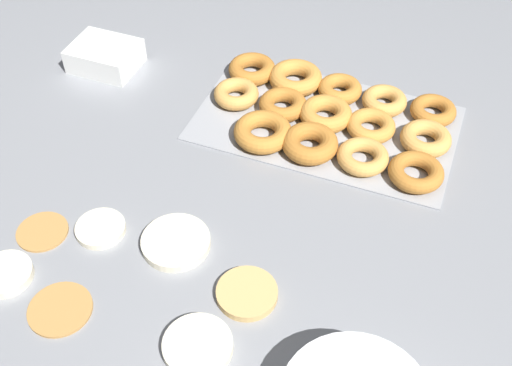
{
  "coord_description": "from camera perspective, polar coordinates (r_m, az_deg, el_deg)",
  "views": [
    {
      "loc": [
        -0.33,
        0.6,
        0.83
      ],
      "look_at": [
        -0.05,
        -0.11,
        0.04
      ],
      "focal_mm": 45.0,
      "sensor_mm": 36.0,
      "label": 1
    }
  ],
  "objects": [
    {
      "name": "pancake_4",
      "position": [
        1.06,
        -7.14,
        -5.24
      ],
      "size": [
        0.11,
        0.11,
        0.02
      ],
      "primitive_type": "cylinder",
      "color": "beige",
      "rests_on": "ground_plane"
    },
    {
      "name": "pancake_3",
      "position": [
        0.95,
        -5.2,
        -14.23
      ],
      "size": [
        0.1,
        0.1,
        0.02
      ],
      "primitive_type": "cylinder",
      "color": "beige",
      "rests_on": "ground_plane"
    },
    {
      "name": "ground_plane",
      "position": [
        1.08,
        -4.9,
        -4.71
      ],
      "size": [
        3.0,
        3.0,
        0.0
      ],
      "primitive_type": "plane",
      "color": "gray"
    },
    {
      "name": "pancake_1",
      "position": [
        1.13,
        -18.48,
        -4.05
      ],
      "size": [
        0.09,
        0.09,
        0.01
      ],
      "primitive_type": "cylinder",
      "color": "#B27F42",
      "rests_on": "ground_plane"
    },
    {
      "name": "pancake_6",
      "position": [
        1.11,
        -13.65,
        -3.96
      ],
      "size": [
        0.08,
        0.08,
        0.01
      ],
      "primitive_type": "cylinder",
      "color": "beige",
      "rests_on": "ground_plane"
    },
    {
      "name": "donut_tray",
      "position": [
        1.27,
        6.35,
        5.91
      ],
      "size": [
        0.5,
        0.29,
        0.04
      ],
      "color": "#93969B",
      "rests_on": "ground_plane"
    },
    {
      "name": "pancake_5",
      "position": [
        1.09,
        -21.38,
        -7.55
      ],
      "size": [
        0.09,
        0.09,
        0.01
      ],
      "primitive_type": "cylinder",
      "color": "beige",
      "rests_on": "ground_plane"
    },
    {
      "name": "pancake_2",
      "position": [
        1.0,
        -0.81,
        -9.77
      ],
      "size": [
        0.1,
        0.1,
        0.01
      ],
      "primitive_type": "cylinder",
      "color": "tan",
      "rests_on": "ground_plane"
    },
    {
      "name": "container_stack",
      "position": [
        1.44,
        -13.28,
        10.93
      ],
      "size": [
        0.14,
        0.11,
        0.05
      ],
      "color": "white",
      "rests_on": "ground_plane"
    },
    {
      "name": "pancake_0",
      "position": [
        1.03,
        -17.05,
        -10.6
      ],
      "size": [
        0.1,
        0.1,
        0.01
      ],
      "primitive_type": "cylinder",
      "color": "#B27F42",
      "rests_on": "ground_plane"
    }
  ]
}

